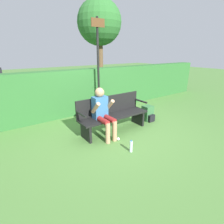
# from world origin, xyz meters

# --- Properties ---
(ground_plane) EXTENTS (40.00, 40.00, 0.00)m
(ground_plane) POSITION_xyz_m (0.00, 0.00, 0.00)
(ground_plane) COLOR #4C7A38
(hedge_back) EXTENTS (12.00, 0.46, 1.46)m
(hedge_back) POSITION_xyz_m (0.00, 1.92, 0.73)
(hedge_back) COLOR #2D662D
(hedge_back) RESTS_ON ground
(park_bench) EXTENTS (1.92, 0.51, 0.92)m
(park_bench) POSITION_xyz_m (0.00, 0.07, 0.47)
(park_bench) COLOR black
(park_bench) RESTS_ON ground
(person_seated) EXTENTS (0.49, 0.64, 1.21)m
(person_seated) POSITION_xyz_m (-0.40, -0.07, 0.67)
(person_seated) COLOR #336699
(person_seated) RESTS_ON ground
(backpack) EXTENTS (0.29, 0.35, 0.46)m
(backpack) POSITION_xyz_m (1.29, 0.02, 0.22)
(backpack) COLOR #336638
(backpack) RESTS_ON ground
(water_bottle) EXTENTS (0.06, 0.06, 0.27)m
(water_bottle) POSITION_xyz_m (-0.31, -1.02, 0.13)
(water_bottle) COLOR silver
(water_bottle) RESTS_ON ground
(signpost) EXTENTS (0.45, 0.09, 2.97)m
(signpost) POSITION_xyz_m (0.41, 1.42, 1.68)
(signpost) COLOR black
(signpost) RESTS_ON ground
(tree) EXTENTS (2.45, 2.45, 4.73)m
(tree) POSITION_xyz_m (3.14, 5.71, 3.47)
(tree) COLOR brown
(tree) RESTS_ON ground
(litter_crumple) EXTENTS (0.08, 0.08, 0.08)m
(litter_crumple) POSITION_xyz_m (-0.23, -0.47, 0.04)
(litter_crumple) COLOR silver
(litter_crumple) RESTS_ON ground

